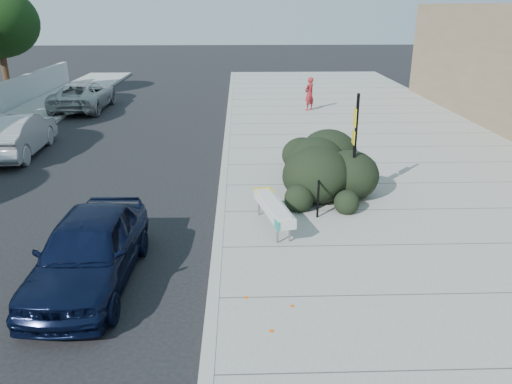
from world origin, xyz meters
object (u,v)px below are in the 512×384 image
(sedan_navy, at_px, (89,250))
(wagon_silver, at_px, (16,134))
(bike_rack, at_px, (318,194))
(sign_post, at_px, (355,142))
(pedestrian, at_px, (309,94))
(suv_silver, at_px, (83,96))
(bench, at_px, (273,208))

(sedan_navy, relative_size, wagon_silver, 0.91)
(bike_rack, xyz_separation_m, wagon_silver, (-9.96, 6.10, 0.10))
(sign_post, xyz_separation_m, sedan_navy, (-5.87, -3.81, -1.06))
(wagon_silver, height_order, pedestrian, pedestrian)
(sign_post, xyz_separation_m, suv_silver, (-10.98, 13.55, -1.05))
(sign_post, height_order, sedan_navy, sign_post)
(bench, relative_size, suv_silver, 0.42)
(pedestrian, bearing_deg, suv_silver, -48.45)
(bike_rack, bearing_deg, sedan_navy, -139.63)
(bench, xyz_separation_m, sedan_navy, (-3.67, -2.13, 0.05))
(sign_post, bearing_deg, suv_silver, 130.85)
(bench, xyz_separation_m, bike_rack, (1.18, 0.83, 0.00))
(wagon_silver, relative_size, suv_silver, 0.89)
(sign_post, bearing_deg, bench, -140.88)
(sedan_navy, relative_size, suv_silver, 0.81)
(sedan_navy, relative_size, pedestrian, 2.58)
(bike_rack, bearing_deg, wagon_silver, 157.46)
(sedan_navy, distance_m, pedestrian, 17.30)
(bench, relative_size, wagon_silver, 0.48)
(sign_post, bearing_deg, bike_rack, -138.70)
(bench, relative_size, bike_rack, 2.57)
(bike_rack, height_order, sign_post, sign_post)
(sign_post, bearing_deg, sedan_navy, -145.24)
(bench, relative_size, sign_post, 0.76)
(bike_rack, xyz_separation_m, sedan_navy, (-4.85, -2.97, 0.05))
(suv_silver, bearing_deg, pedestrian, 173.18)
(sedan_navy, xyz_separation_m, suv_silver, (-5.11, 17.35, 0.01))
(sign_post, relative_size, wagon_silver, 0.63)
(bike_rack, bearing_deg, pedestrian, 92.34)
(pedestrian, bearing_deg, bench, 36.92)
(wagon_silver, xyz_separation_m, pedestrian, (11.48, 7.02, 0.20))
(sign_post, distance_m, sedan_navy, 7.08)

